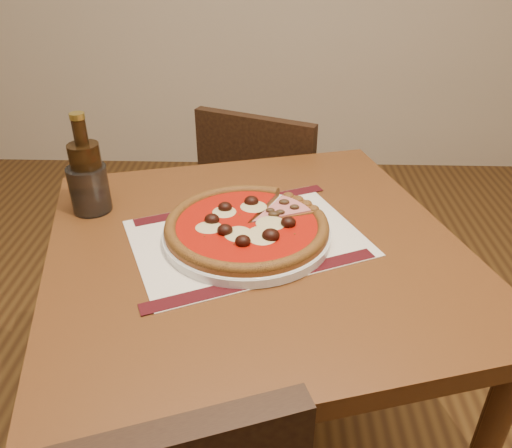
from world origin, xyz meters
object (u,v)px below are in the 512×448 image
(plate, at_px, (247,234))
(pizza, at_px, (247,225))
(table, at_px, (256,283))
(bottle, at_px, (88,174))
(water_glass, at_px, (90,189))
(chair_far, at_px, (266,207))

(plate, xyz_separation_m, pizza, (-0.00, -0.00, 0.02))
(table, height_order, bottle, bottle)
(pizza, bearing_deg, water_glass, 162.86)
(table, xyz_separation_m, chair_far, (0.01, 0.66, -0.18))
(water_glass, bearing_deg, pizza, -17.14)
(plate, bearing_deg, table, -37.28)
(bottle, bearing_deg, chair_far, 55.18)
(bottle, bearing_deg, table, -18.78)
(chair_far, distance_m, plate, 0.72)
(water_glass, relative_size, bottle, 0.47)
(table, distance_m, pizza, 0.13)
(plate, distance_m, pizza, 0.02)
(plate, bearing_deg, pizza, -136.61)
(water_glass, bearing_deg, bottle, 65.62)
(pizza, xyz_separation_m, water_glass, (-0.35, 0.11, 0.02))
(pizza, height_order, bottle, bottle)
(water_glass, height_order, bottle, bottle)
(pizza, relative_size, bottle, 1.49)
(table, relative_size, chair_far, 1.21)
(chair_far, xyz_separation_m, plate, (-0.03, -0.65, 0.30))
(plate, distance_m, bottle, 0.37)
(pizza, xyz_separation_m, bottle, (-0.34, 0.11, 0.05))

